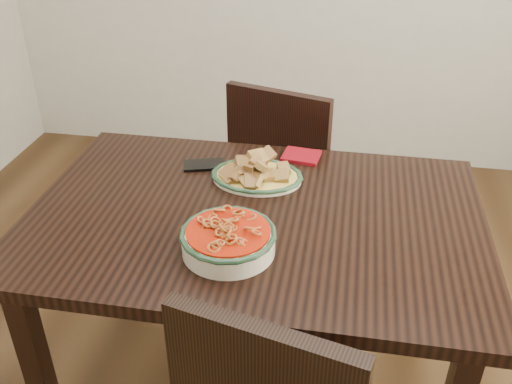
% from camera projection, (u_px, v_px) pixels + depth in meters
% --- Properties ---
extents(floor, '(3.50, 3.50, 0.00)m').
position_uv_depth(floor, '(251.00, 366.00, 2.13)').
color(floor, '#352110').
rests_on(floor, ground).
extents(dining_table, '(1.32, 0.88, 0.75)m').
position_uv_depth(dining_table, '(255.00, 238.00, 1.70)').
color(dining_table, black).
rests_on(dining_table, ground).
extents(chair_far, '(0.52, 0.52, 0.89)m').
position_uv_depth(chair_far, '(287.00, 171.00, 2.38)').
color(chair_far, black).
rests_on(chair_far, ground).
extents(fish_plate, '(0.28, 0.22, 0.11)m').
position_uv_depth(fish_plate, '(257.00, 167.00, 1.80)').
color(fish_plate, beige).
rests_on(fish_plate, dining_table).
extents(noodle_bowl, '(0.25, 0.25, 0.08)m').
position_uv_depth(noodle_bowl, '(228.00, 237.00, 1.48)').
color(noodle_bowl, beige).
rests_on(noodle_bowl, dining_table).
extents(smartphone, '(0.15, 0.11, 0.01)m').
position_uv_depth(smartphone, '(204.00, 165.00, 1.89)').
color(smartphone, black).
rests_on(smartphone, dining_table).
extents(napkin, '(0.14, 0.12, 0.01)m').
position_uv_depth(napkin, '(301.00, 156.00, 1.94)').
color(napkin, maroon).
rests_on(napkin, dining_table).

